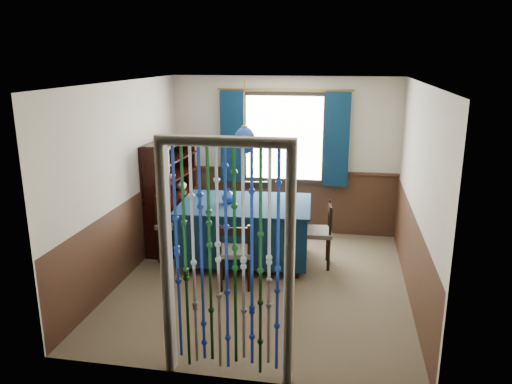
% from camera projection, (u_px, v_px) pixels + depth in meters
% --- Properties ---
extents(floor, '(4.00, 4.00, 0.00)m').
position_uv_depth(floor, '(263.00, 282.00, 6.38)').
color(floor, brown).
rests_on(floor, ground).
extents(ceiling, '(4.00, 4.00, 0.00)m').
position_uv_depth(ceiling, '(264.00, 83.00, 5.72)').
color(ceiling, silver).
rests_on(ceiling, ground).
extents(wall_back, '(3.60, 0.00, 3.60)m').
position_uv_depth(wall_back, '(284.00, 156.00, 7.95)').
color(wall_back, '#BDB39B').
rests_on(wall_back, ground).
extents(wall_front, '(3.60, 0.00, 3.60)m').
position_uv_depth(wall_front, '(225.00, 248.00, 4.16)').
color(wall_front, '#BDB39B').
rests_on(wall_front, ground).
extents(wall_left, '(0.00, 4.00, 4.00)m').
position_uv_depth(wall_left, '(125.00, 181.00, 6.36)').
color(wall_left, '#BDB39B').
rests_on(wall_left, ground).
extents(wall_right, '(0.00, 4.00, 4.00)m').
position_uv_depth(wall_right, '(418.00, 195.00, 5.74)').
color(wall_right, '#BDB39B').
rests_on(wall_right, ground).
extents(wainscot_back, '(3.60, 0.00, 3.60)m').
position_uv_depth(wainscot_back, '(283.00, 201.00, 8.14)').
color(wainscot_back, '#3D2417').
rests_on(wainscot_back, ground).
extents(wainscot_front, '(3.60, 0.00, 3.60)m').
position_uv_depth(wainscot_front, '(226.00, 327.00, 4.37)').
color(wainscot_front, '#3D2417').
rests_on(wainscot_front, ground).
extents(wainscot_left, '(0.00, 4.00, 4.00)m').
position_uv_depth(wainscot_left, '(130.00, 237.00, 6.56)').
color(wainscot_left, '#3D2417').
rests_on(wainscot_left, ground).
extents(wainscot_right, '(0.00, 4.00, 4.00)m').
position_uv_depth(wainscot_right, '(411.00, 255.00, 5.95)').
color(wainscot_right, '#3D2417').
rests_on(wainscot_right, ground).
extents(window, '(1.32, 0.12, 1.42)m').
position_uv_depth(window, '(284.00, 138.00, 7.82)').
color(window, black).
rests_on(window, wall_back).
extents(doorway, '(1.16, 0.12, 2.18)m').
position_uv_depth(doorway, '(227.00, 267.00, 4.27)').
color(doorway, silver).
rests_on(doorway, ground).
extents(dining_table, '(1.85, 1.33, 0.86)m').
position_uv_depth(dining_table, '(245.00, 229.00, 6.89)').
color(dining_table, '#0A1F34').
rests_on(dining_table, floor).
extents(chair_near, '(0.49, 0.48, 0.86)m').
position_uv_depth(chair_near, '(235.00, 252.00, 6.14)').
color(chair_near, black).
rests_on(chair_near, floor).
extents(chair_far, '(0.54, 0.52, 0.97)m').
position_uv_depth(chair_far, '(255.00, 211.00, 7.56)').
color(chair_far, black).
rests_on(chair_far, floor).
extents(chair_left, '(0.51, 0.53, 0.97)m').
position_uv_depth(chair_left, '(173.00, 223.00, 7.03)').
color(chair_left, black).
rests_on(chair_left, floor).
extents(chair_right, '(0.45, 0.47, 0.89)m').
position_uv_depth(chair_right, '(318.00, 233.00, 6.79)').
color(chair_right, black).
rests_on(chair_right, floor).
extents(sideboard, '(0.49, 1.25, 1.61)m').
position_uv_depth(sideboard, '(172.00, 209.00, 7.50)').
color(sideboard, black).
rests_on(sideboard, floor).
extents(pendant_lamp, '(0.29, 0.29, 0.96)m').
position_uv_depth(pendant_lamp, '(245.00, 140.00, 6.57)').
color(pendant_lamp, olive).
rests_on(pendant_lamp, ceiling).
extents(vase_table, '(0.23, 0.23, 0.18)m').
position_uv_depth(vase_table, '(229.00, 196.00, 6.79)').
color(vase_table, navy).
rests_on(vase_table, dining_table).
extents(bowl_shelf, '(0.24, 0.24, 0.05)m').
position_uv_depth(bowl_shelf, '(169.00, 177.00, 7.13)').
color(bowl_shelf, beige).
rests_on(bowl_shelf, sideboard).
extents(vase_sideboard, '(0.19, 0.19, 0.19)m').
position_uv_depth(vase_sideboard, '(181.00, 183.00, 7.67)').
color(vase_sideboard, beige).
rests_on(vase_sideboard, sideboard).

